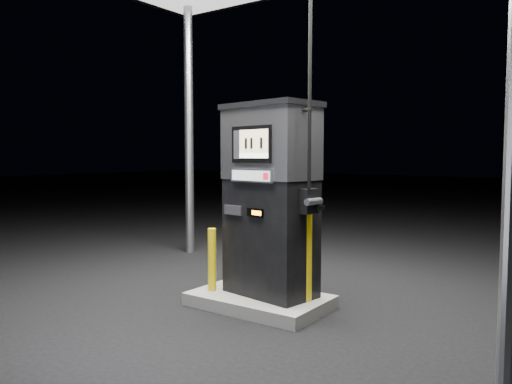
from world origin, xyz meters
The scene contains 5 objects.
ground centered at (0.00, 0.00, 0.00)m, with size 80.00×80.00×0.00m, color black.
pump_island centered at (0.00, 0.00, 0.07)m, with size 1.60×1.00×0.15m, color slate.
fuel_dispenser centered at (0.10, 0.08, 1.31)m, with size 1.29×0.84×4.70m.
bollard_left centered at (-0.58, -0.19, 0.53)m, with size 0.10×0.10×0.77m, color #DABD0C.
bollard_right centered at (0.58, 0.09, 0.66)m, with size 0.14×0.14×1.03m, color #DABD0C.
Camera 1 is at (3.37, -4.79, 1.80)m, focal length 35.00 mm.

